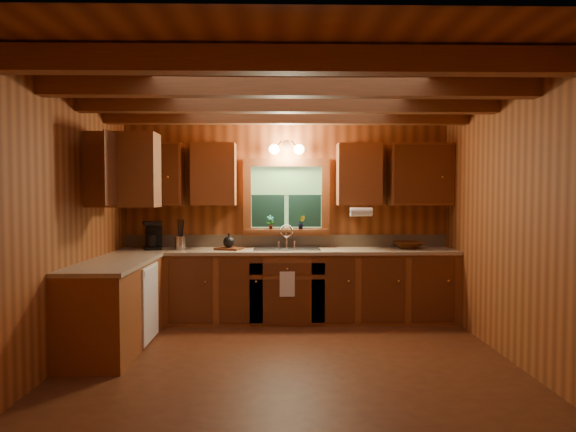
% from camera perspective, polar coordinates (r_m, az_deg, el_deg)
% --- Properties ---
extents(room, '(4.20, 4.20, 4.20)m').
position_cam_1_polar(room, '(4.64, 0.19, -1.02)').
color(room, '#522813').
rests_on(room, ground).
extents(ceiling_beams, '(4.20, 2.54, 0.18)m').
position_cam_1_polar(ceiling_beams, '(4.72, 0.19, 13.56)').
color(ceiling_beams, brown).
rests_on(ceiling_beams, room).
extents(base_cabinets, '(4.20, 2.22, 0.86)m').
position_cam_1_polar(base_cabinets, '(6.03, -4.84, -8.58)').
color(base_cabinets, brown).
rests_on(base_cabinets, ground).
extents(countertop, '(4.20, 2.24, 0.04)m').
position_cam_1_polar(countertop, '(5.97, -4.72, -4.32)').
color(countertop, tan).
rests_on(countertop, base_cabinets).
extents(backsplash, '(4.20, 0.02, 0.16)m').
position_cam_1_polar(backsplash, '(6.54, -0.18, -2.85)').
color(backsplash, tan).
rests_on(backsplash, room).
extents(dishwasher_panel, '(0.02, 0.60, 0.80)m').
position_cam_1_polar(dishwasher_panel, '(5.60, -15.42, -9.52)').
color(dishwasher_panel, white).
rests_on(dishwasher_panel, base_cabinets).
extents(upper_cabinets, '(4.19, 1.77, 0.78)m').
position_cam_1_polar(upper_cabinets, '(6.07, -5.47, 4.86)').
color(upper_cabinets, brown).
rests_on(upper_cabinets, room).
extents(window, '(1.12, 0.08, 1.00)m').
position_cam_1_polar(window, '(6.49, -0.18, 1.96)').
color(window, brown).
rests_on(window, room).
extents(window_sill, '(1.06, 0.14, 0.04)m').
position_cam_1_polar(window_sill, '(6.46, -0.17, -1.67)').
color(window_sill, brown).
rests_on(window_sill, room).
extents(wall_sconce, '(0.45, 0.21, 0.17)m').
position_cam_1_polar(wall_sconce, '(6.40, -0.16, 7.65)').
color(wall_sconce, black).
rests_on(wall_sconce, room).
extents(paper_towel_roll, '(0.27, 0.11, 0.11)m').
position_cam_1_polar(paper_towel_roll, '(6.24, 8.34, 0.46)').
color(paper_towel_roll, white).
rests_on(paper_towel_roll, upper_cabinets).
extents(dish_towel, '(0.18, 0.01, 0.30)m').
position_cam_1_polar(dish_towel, '(5.99, -0.09, -7.78)').
color(dish_towel, white).
rests_on(dish_towel, base_cabinets).
extents(sink, '(0.82, 0.48, 0.43)m').
position_cam_1_polar(sink, '(6.27, -0.14, -4.22)').
color(sink, silver).
rests_on(sink, countertop).
extents(coffee_maker, '(0.20, 0.25, 0.35)m').
position_cam_1_polar(coffee_maker, '(6.50, -15.16, -2.15)').
color(coffee_maker, black).
rests_on(coffee_maker, countertop).
extents(utensil_crock, '(0.13, 0.13, 0.38)m').
position_cam_1_polar(utensil_crock, '(6.36, -12.19, -2.93)').
color(utensil_crock, silver).
rests_on(utensil_crock, countertop).
extents(cutting_board, '(0.36, 0.31, 0.03)m').
position_cam_1_polar(cutting_board, '(6.25, -6.77, -3.72)').
color(cutting_board, '#572912').
rests_on(cutting_board, countertop).
extents(teakettle, '(0.14, 0.14, 0.18)m').
position_cam_1_polar(teakettle, '(6.24, -6.78, -2.95)').
color(teakettle, black).
rests_on(teakettle, cutting_board).
extents(wicker_basket, '(0.38, 0.38, 0.09)m').
position_cam_1_polar(wicker_basket, '(6.52, 13.49, -3.24)').
color(wicker_basket, '#48230C').
rests_on(wicker_basket, countertop).
extents(potted_plant_left, '(0.11, 0.09, 0.18)m').
position_cam_1_polar(potted_plant_left, '(6.43, -2.01, -0.70)').
color(potted_plant_left, '#572912').
rests_on(potted_plant_left, window_sill).
extents(potted_plant_right, '(0.11, 0.09, 0.17)m').
position_cam_1_polar(potted_plant_right, '(6.44, 1.53, -0.72)').
color(potted_plant_right, '#572912').
rests_on(potted_plant_right, window_sill).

